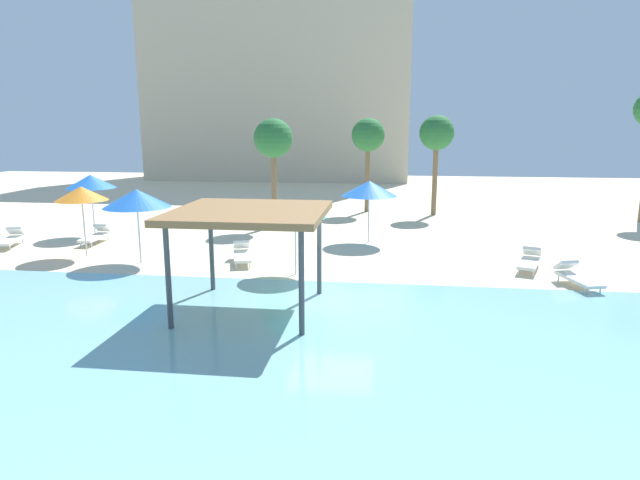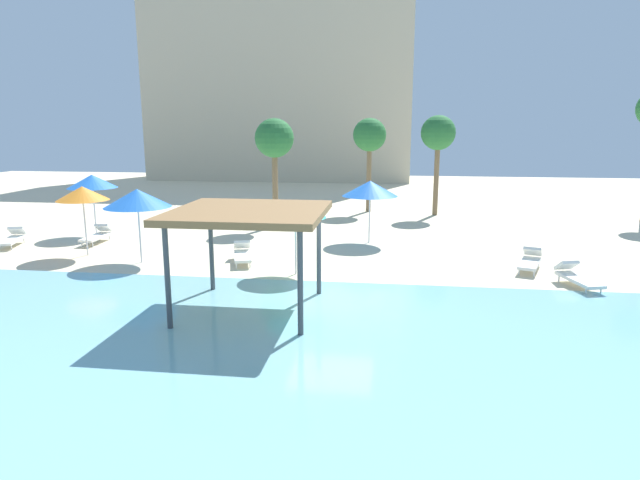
{
  "view_description": "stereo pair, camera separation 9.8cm",
  "coord_description": "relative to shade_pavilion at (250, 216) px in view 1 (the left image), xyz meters",
  "views": [
    {
      "loc": [
        1.59,
        -15.34,
        5.01
      ],
      "look_at": [
        -0.62,
        2.0,
        1.3
      ],
      "focal_mm": 30.61,
      "sensor_mm": 36.0,
      "label": 1
    },
    {
      "loc": [
        1.69,
        -15.33,
        5.01
      ],
      "look_at": [
        -0.62,
        2.0,
        1.3
      ],
      "focal_mm": 30.61,
      "sensor_mm": 36.0,
      "label": 2
    }
  ],
  "objects": [
    {
      "name": "ground_plane",
      "position": [
        2.06,
        1.44,
        -2.63
      ],
      "size": [
        80.0,
        80.0,
        0.0
      ],
      "primitive_type": "plane",
      "color": "beige"
    },
    {
      "name": "shade_pavilion",
      "position": [
        0.0,
        0.0,
        0.0
      ],
      "size": [
        4.0,
        4.0,
        2.82
      ],
      "color": "#42474C",
      "rests_on": "ground"
    },
    {
      "name": "palm_tree_1",
      "position": [
        6.17,
        17.14,
        1.83
      ],
      "size": [
        1.9,
        1.9,
        5.52
      ],
      "color": "brown",
      "rests_on": "ground"
    },
    {
      "name": "lounge_chair_2",
      "position": [
        -8.85,
        7.74,
        -2.3
      ],
      "size": [
        0.65,
        1.91,
        0.74
      ],
      "rotation": [
        0.0,
        0.0,
        -1.54
      ],
      "color": "white",
      "rests_on": "ground"
    },
    {
      "name": "lagoon_water",
      "position": [
        2.06,
        -3.81,
        -2.61
      ],
      "size": [
        44.0,
        13.5,
        0.04
      ],
      "primitive_type": "cube",
      "color": "#7AB7C1",
      "rests_on": "ground"
    },
    {
      "name": "beach_umbrella_orange_1",
      "position": [
        -8.01,
        5.48,
        -0.2
      ],
      "size": [
        1.96,
        1.96,
        2.7
      ],
      "color": "silver",
      "rests_on": "ground"
    },
    {
      "name": "beach_umbrella_teal_2",
      "position": [
        0.56,
        3.86,
        -0.39
      ],
      "size": [
        2.08,
        2.08,
        2.53
      ],
      "color": "silver",
      "rests_on": "ground"
    },
    {
      "name": "lounge_chair_0",
      "position": [
        8.62,
        5.47,
        -2.3
      ],
      "size": [
        1.2,
        1.99,
        0.74
      ],
      "rotation": [
        0.0,
        0.0,
        -1.91
      ],
      "color": "white",
      "rests_on": "ground"
    },
    {
      "name": "hotel_block_0",
      "position": [
        -6.7,
        37.59,
        7.24
      ],
      "size": [
        23.82,
        8.21,
        19.74
      ],
      "primitive_type": "cube",
      "color": "beige",
      "rests_on": "ground"
    },
    {
      "name": "beach_umbrella_blue_4",
      "position": [
        -5.41,
        4.7,
        -0.24
      ],
      "size": [
        2.41,
        2.41,
        2.73
      ],
      "color": "silver",
      "rests_on": "ground"
    },
    {
      "name": "lounge_chair_1",
      "position": [
        -12.06,
        6.67,
        -2.3
      ],
      "size": [
        1.14,
        1.99,
        0.74
      ],
      "rotation": [
        0.0,
        0.0,
        -1.27
      ],
      "color": "white",
      "rests_on": "ground"
    },
    {
      "name": "palm_tree_2",
      "position": [
        -1.99,
        12.46,
        1.63
      ],
      "size": [
        1.9,
        1.9,
        5.32
      ],
      "color": "brown",
      "rests_on": "ground"
    },
    {
      "name": "lounge_chair_3",
      "position": [
        9.57,
        3.56,
        -2.3
      ],
      "size": [
        1.09,
        1.99,
        0.74
      ],
      "rotation": [
        0.0,
        0.0,
        -1.3
      ],
      "color": "white",
      "rests_on": "ground"
    },
    {
      "name": "palm_tree_0",
      "position": [
        2.38,
        17.94,
        1.7
      ],
      "size": [
        1.9,
        1.9,
        5.39
      ],
      "color": "brown",
      "rests_on": "ground"
    },
    {
      "name": "beach_umbrella_blue_3",
      "position": [
        2.81,
        9.32,
        -0.29
      ],
      "size": [
        2.38,
        2.38,
        2.68
      ],
      "color": "silver",
      "rests_on": "ground"
    },
    {
      "name": "beach_umbrella_blue_0",
      "position": [
        -9.76,
        9.23,
        -0.14
      ],
      "size": [
        2.2,
        2.2,
        2.79
      ],
      "color": "silver",
      "rests_on": "ground"
    },
    {
      "name": "lounge_chair_4",
      "position": [
        -1.7,
        5.21,
        -2.3
      ],
      "size": [
        1.12,
        1.99,
        0.74
      ],
      "rotation": [
        0.0,
        0.0,
        -1.28
      ],
      "color": "white",
      "rests_on": "ground"
    }
  ]
}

